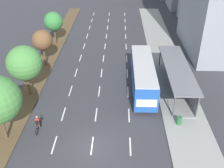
{
  "coord_description": "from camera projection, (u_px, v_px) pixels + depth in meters",
  "views": [
    {
      "loc": [
        2.34,
        -17.45,
        17.37
      ],
      "look_at": [
        1.57,
        9.26,
        1.2
      ],
      "focal_mm": 42.4,
      "sensor_mm": 36.0,
      "label": 1
    }
  ],
  "objects": [
    {
      "name": "lane_divider_right",
      "position": [
        127.0,
        59.0,
        39.91
      ],
      "size": [
        0.14,
        48.47,
        0.01
      ],
      "color": "white",
      "rests_on": "ground"
    },
    {
      "name": "median_strip",
      "position": [
        51.0,
        54.0,
        41.26
      ],
      "size": [
        2.6,
        52.0,
        0.12
      ],
      "primitive_type": "cube",
      "color": "brown",
      "rests_on": "ground"
    },
    {
      "name": "ground_plane",
      "position": [
        92.0,
        148.0,
        23.98
      ],
      "size": [
        140.0,
        140.0,
        0.0
      ],
      "primitive_type": "plane",
      "color": "#38383D"
    },
    {
      "name": "lane_divider_center",
      "position": [
        103.0,
        58.0,
        40.0
      ],
      "size": [
        0.14,
        48.47,
        0.01
      ],
      "color": "white",
      "rests_on": "ground"
    },
    {
      "name": "median_tree_second",
      "position": [
        24.0,
        63.0,
        29.28
      ],
      "size": [
        3.97,
        3.97,
        6.05
      ],
      "color": "brown",
      "rests_on": "median_strip"
    },
    {
      "name": "trash_bin",
      "position": [
        179.0,
        121.0,
        26.4
      ],
      "size": [
        0.52,
        0.52,
        0.85
      ],
      "primitive_type": "cylinder",
      "color": "#286B38",
      "rests_on": "sidewalk_right"
    },
    {
      "name": "bus_shelter",
      "position": [
        179.0,
        75.0,
        31.67
      ],
      "size": [
        2.9,
        12.54,
        2.86
      ],
      "color": "gray",
      "rests_on": "sidewalk_right"
    },
    {
      "name": "cyclist",
      "position": [
        38.0,
        124.0,
        25.57
      ],
      "size": [
        0.46,
        1.82,
        1.71
      ],
      "color": "black",
      "rests_on": "ground"
    },
    {
      "name": "lane_divider_left",
      "position": [
        80.0,
        58.0,
        40.09
      ],
      "size": [
        0.14,
        48.47,
        0.01
      ],
      "color": "white",
      "rests_on": "ground"
    },
    {
      "name": "bus",
      "position": [
        143.0,
        73.0,
        31.68
      ],
      "size": [
        2.54,
        11.29,
        3.37
      ],
      "color": "#2356B2",
      "rests_on": "ground"
    },
    {
      "name": "sidewalk_right",
      "position": [
        164.0,
        55.0,
        40.81
      ],
      "size": [
        4.5,
        52.0,
        0.15
      ],
      "primitive_type": "cube",
      "color": "gray",
      "rests_on": "ground"
    },
    {
      "name": "median_tree_fourth",
      "position": [
        53.0,
        22.0,
        42.36
      ],
      "size": [
        3.04,
        3.04,
        5.44
      ],
      "color": "brown",
      "rests_on": "median_strip"
    },
    {
      "name": "median_tree_third",
      "position": [
        42.0,
        40.0,
        35.95
      ],
      "size": [
        2.81,
        2.81,
        5.16
      ],
      "color": "brown",
      "rests_on": "median_strip"
    }
  ]
}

